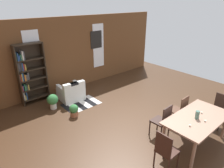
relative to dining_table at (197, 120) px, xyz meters
The scene contains 19 objects.
ground_plane 1.41m from the dining_table, 116.58° to the left, with size 10.40×10.40×0.00m, color #412918.
back_wall_brick 5.22m from the dining_table, 96.09° to the left, with size 9.00×0.12×2.83m, color brown.
window_pane_0 5.50m from the dining_table, 111.03° to the left, with size 0.55×0.02×1.84m, color white.
window_pane_1 5.21m from the dining_table, 80.46° to the left, with size 0.55×0.02×1.84m, color white.
dining_table is the anchor object (origin of this frame).
vase_on_table 0.20m from the dining_table, behind, with size 0.10×0.10×0.20m, color #4C7266.
tealight_candle_0 0.50m from the dining_table, behind, with size 0.04×0.04×0.04m, color silver.
tealight_candle_1 0.27m from the dining_table, ahead, with size 0.04×0.04×0.04m, color silver.
tealight_candle_2 0.23m from the dining_table, 103.80° to the right, with size 0.04×0.04×0.04m, color silver.
dining_chair_head_right 1.28m from the dining_table, ahead, with size 0.40×0.40×0.95m.
dining_chair_head_left 1.28m from the dining_table, behind, with size 0.40×0.40×0.95m.
dining_chair_far_left 0.83m from the dining_table, 119.62° to the left, with size 0.41×0.41×0.95m.
dining_chair_far_right 0.84m from the dining_table, 60.10° to the left, with size 0.41×0.41×0.95m.
bookshelf_tall 5.39m from the dining_table, 114.45° to the left, with size 0.95×0.29×2.10m.
armchair_white 4.34m from the dining_table, 104.77° to the left, with size 0.85×0.85×0.75m.
potted_plant_by_shelf 4.44m from the dining_table, 115.75° to the left, with size 0.36×0.36×0.53m.
potted_plant_corner 3.55m from the dining_table, 117.51° to the left, with size 0.28×0.28×0.40m.
striped_rug 3.85m from the dining_table, 105.90° to the left, with size 1.23×0.85×0.01m.
framed_picture 5.24m from the dining_table, 81.69° to the left, with size 0.56×0.03×0.72m, color black.
Camera 1 is at (-3.70, -2.84, 3.40)m, focal length 31.89 mm.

